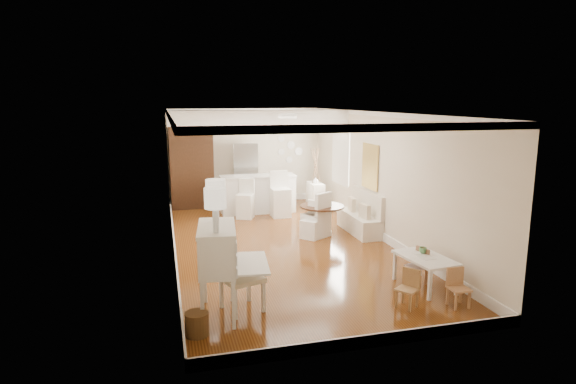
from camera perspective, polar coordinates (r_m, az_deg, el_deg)
name	(u,v)px	position (r m, az deg, el deg)	size (l,w,h in m)	color
room	(280,151)	(10.28, -1.00, 4.87)	(9.00, 9.04, 2.82)	brown
secretary_bureau	(218,271)	(7.01, -8.33, -9.26)	(1.04, 1.06, 1.33)	white
gustavian_armchair	(242,277)	(7.18, -5.49, -9.98)	(0.59, 0.59, 1.03)	silver
wicker_basket	(197,324)	(6.69, -10.75, -15.11)	(0.32, 0.32, 0.32)	brown
kids_table	(425,272)	(8.37, 15.90, -9.11)	(0.63, 1.05, 0.53)	white
kids_chair_a	(407,289)	(7.52, 13.93, -11.07)	(0.29, 0.29, 0.59)	#AA7D4D
kids_chair_b	(416,266)	(8.48, 14.98, -8.46)	(0.30, 0.30, 0.62)	#966644
kids_chair_c	(459,288)	(7.77, 19.60, -10.67)	(0.29, 0.29, 0.59)	tan
banquette	(359,212)	(11.31, 8.47, -2.35)	(0.52, 1.60, 0.98)	silver
dining_table	(322,220)	(11.07, 4.05, -3.34)	(1.01, 1.01, 0.69)	#472716
slip_chair_near	(312,220)	(10.77, 2.84, -3.34)	(0.39, 0.41, 0.83)	white
slip_chair_far	(316,214)	(10.91, 3.32, -2.62)	(0.49, 0.51, 1.03)	white
breakfast_counter	(258,194)	(13.20, -3.57, -0.22)	(2.05, 0.65, 1.03)	white
bar_stool_left	(245,199)	(12.57, -5.10, -0.84)	(0.41, 0.41, 1.02)	white
bar_stool_right	(280,194)	(12.67, -0.90, -0.28)	(0.48, 0.48, 1.20)	white
pantry_cabinet	(192,168)	(13.94, -11.35, 2.83)	(1.20, 0.60, 2.30)	#381E11
fridge	(258,174)	(14.19, -3.62, 2.14)	(0.75, 0.65, 1.80)	silver
sideboard	(315,196)	(13.69, 3.26, -0.44)	(0.34, 0.77, 0.74)	white
pencil_cup	(423,250)	(8.44, 15.70, -6.67)	(0.13, 0.13, 0.10)	#5C9E5E
branch_vase	(316,180)	(13.58, 3.29, 1.40)	(0.16, 0.16, 0.17)	white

